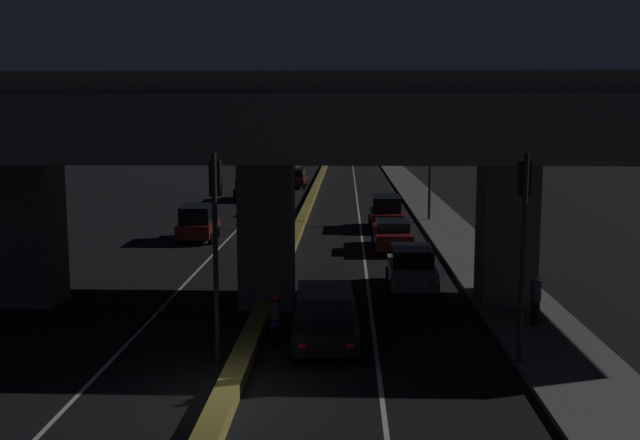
{
  "coord_description": "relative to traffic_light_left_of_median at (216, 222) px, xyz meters",
  "views": [
    {
      "loc": [
        2.8,
        -16.83,
        6.71
      ],
      "look_at": [
        1.45,
        21.56,
        1.35
      ],
      "focal_mm": 42.0,
      "sensor_mm": 36.0,
      "label": 1
    }
  ],
  "objects": [
    {
      "name": "pedestrian_on_sidewalk",
      "position": [
        9.48,
        3.57,
        -2.94
      ],
      "size": [
        0.34,
        0.34,
        1.58
      ],
      "color": "black",
      "rests_on": "sidewalk_right"
    },
    {
      "name": "car_dark_red_fourth_oncoming",
      "position": [
        -1.29,
        50.3,
        -2.94
      ],
      "size": [
        2.05,
        4.62,
        1.8
      ],
      "rotation": [
        0.0,
        0.0,
        -1.58
      ],
      "color": "#591414",
      "rests_on": "ground_plane"
    },
    {
      "name": "traffic_light_right_of_median",
      "position": [
        8.16,
        -0.0,
        0.01
      ],
      "size": [
        0.3,
        0.49,
        5.75
      ],
      "color": "black",
      "rests_on": "ground_plane"
    },
    {
      "name": "lane_line_right_inner",
      "position": [
        4.37,
        32.16,
        -3.89
      ],
      "size": [
        0.12,
        126.0,
        0.0
      ],
      "primitive_type": "cube",
      "color": "beige",
      "rests_on": "ground_plane"
    },
    {
      "name": "median_divider",
      "position": [
        0.69,
        32.16,
        -3.7
      ],
      "size": [
        0.58,
        126.0,
        0.38
      ],
      "primitive_type": "cube",
      "color": "olive",
      "rests_on": "ground_plane"
    },
    {
      "name": "elevated_overpass",
      "position": [
        0.37,
        6.34,
        2.12
      ],
      "size": [
        34.34,
        9.9,
        8.24
      ],
      "color": "#5B5956",
      "rests_on": "ground_plane"
    },
    {
      "name": "car_dark_red_lead_oncoming",
      "position": [
        -4.52,
        20.14,
        -2.89
      ],
      "size": [
        2.01,
        4.01,
        1.92
      ],
      "rotation": [
        0.0,
        0.0,
        -1.55
      ],
      "color": "#591414",
      "rests_on": "ground_plane"
    },
    {
      "name": "traffic_light_left_of_median",
      "position": [
        0.0,
        0.0,
        0.0
      ],
      "size": [
        0.3,
        0.49,
        5.74
      ],
      "color": "black",
      "rests_on": "ground_plane"
    },
    {
      "name": "lane_line_left_inner",
      "position": [
        -2.99,
        32.16,
        -3.89
      ],
      "size": [
        0.12,
        126.0,
        0.0
      ],
      "primitive_type": "cube",
      "color": "beige",
      "rests_on": "ground_plane"
    },
    {
      "name": "car_silver_second",
      "position": [
        6.05,
        9.05,
        -3.03
      ],
      "size": [
        1.98,
        4.06,
        1.66
      ],
      "rotation": [
        0.0,
        0.0,
        1.55
      ],
      "color": "gray",
      "rests_on": "ground_plane"
    },
    {
      "name": "car_silver_second_oncoming",
      "position": [
        -1.17,
        30.9,
        -3.18
      ],
      "size": [
        2.13,
        4.58,
        1.41
      ],
      "rotation": [
        0.0,
        0.0,
        -1.61
      ],
      "color": "gray",
      "rests_on": "ground_plane"
    },
    {
      "name": "car_dark_red_third",
      "position": [
        5.81,
        17.75,
        -3.12
      ],
      "size": [
        1.96,
        4.79,
        1.5
      ],
      "rotation": [
        0.0,
        0.0,
        1.57
      ],
      "color": "#591414",
      "rests_on": "ground_plane"
    },
    {
      "name": "ground_plane",
      "position": [
        0.69,
        -2.84,
        -3.89
      ],
      "size": [
        200.0,
        200.0,
        0.0
      ],
      "primitive_type": "plane",
      "color": "black"
    },
    {
      "name": "sidewalk_right",
      "position": [
        9.53,
        25.16,
        -3.81
      ],
      "size": [
        2.94,
        126.0,
        0.16
      ],
      "primitive_type": "cube",
      "color": "#5B5956",
      "rests_on": "ground_plane"
    },
    {
      "name": "car_dark_red_fourth",
      "position": [
        5.88,
        24.82,
        -2.85
      ],
      "size": [
        2.06,
        4.5,
        1.96
      ],
      "rotation": [
        0.0,
        0.0,
        1.56
      ],
      "color": "#591414",
      "rests_on": "ground_plane"
    },
    {
      "name": "street_lamp",
      "position": [
        8.39,
        27.9,
        0.83
      ],
      "size": [
        2.74,
        0.32,
        7.9
      ],
      "color": "#2D2D30",
      "rests_on": "ground_plane"
    },
    {
      "name": "motorcycle_blue_filtering_near",
      "position": [
        1.42,
        2.04,
        -3.27
      ],
      "size": [
        0.32,
        1.88,
        1.45
      ],
      "rotation": [
        0.0,
        0.0,
        1.57
      ],
      "color": "black",
      "rests_on": "ground_plane"
    },
    {
      "name": "car_black_lead",
      "position": [
        2.89,
        1.57,
        -3.0
      ],
      "size": [
        2.13,
        4.39,
        1.7
      ],
      "rotation": [
        0.0,
        0.0,
        1.61
      ],
      "color": "black",
      "rests_on": "ground_plane"
    },
    {
      "name": "car_black_third_oncoming",
      "position": [
        -4.48,
        39.84,
        -2.92
      ],
      "size": [
        1.96,
        4.83,
        1.82
      ],
      "rotation": [
        0.0,
        0.0,
        -1.54
      ],
      "color": "black",
      "rests_on": "ground_plane"
    }
  ]
}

